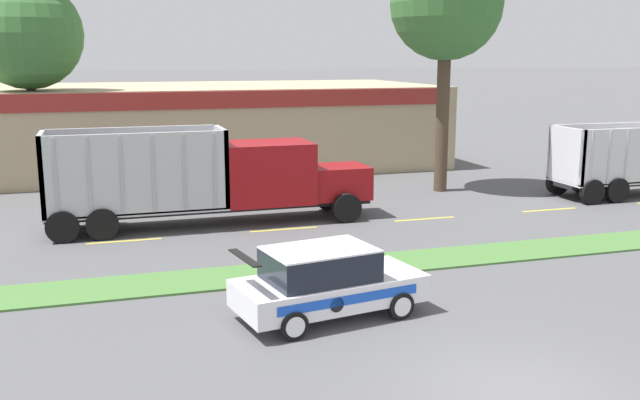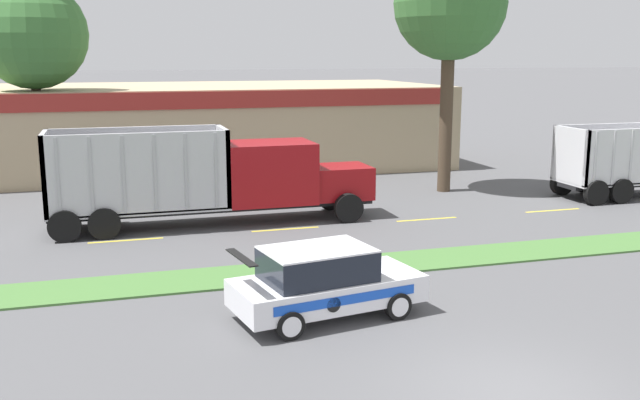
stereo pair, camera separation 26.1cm
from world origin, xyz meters
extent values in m
plane|color=#515154|center=(0.00, 0.00, 0.00)|extent=(600.00, 600.00, 0.00)
cube|color=#477538|center=(0.00, 8.14, 0.03)|extent=(120.00, 1.98, 0.06)
cube|color=yellow|center=(-6.38, 13.13, 0.00)|extent=(2.40, 0.14, 0.01)
cube|color=yellow|center=(-0.98, 13.13, 0.00)|extent=(2.40, 0.14, 0.01)
cube|color=yellow|center=(4.42, 13.13, 0.00)|extent=(2.40, 0.14, 0.01)
cube|color=yellow|center=(9.82, 13.13, 0.00)|extent=(2.40, 0.14, 0.01)
cube|color=black|center=(-3.14, 14.65, 0.62)|extent=(11.46, 1.28, 0.18)
cube|color=maroon|center=(1.48, 14.65, 1.31)|extent=(2.22, 1.91, 1.20)
cube|color=#B7B7BC|center=(2.62, 14.65, 1.31)|extent=(0.06, 1.63, 1.02)
cube|color=maroon|center=(-1.20, 14.65, 1.81)|extent=(3.16, 2.33, 2.19)
cube|color=black|center=(0.40, 14.65, 2.19)|extent=(0.04, 1.98, 0.99)
cylinder|color=silver|center=(-2.88, 13.89, 2.45)|extent=(0.14, 0.14, 1.30)
cube|color=#B7B7BC|center=(-5.83, 14.65, 0.77)|extent=(6.09, 2.33, 0.12)
cube|color=#B7B7BC|center=(-2.86, 14.65, 2.13)|extent=(0.16, 2.33, 2.71)
cube|color=#B7B7BC|center=(-8.79, 14.65, 2.13)|extent=(0.16, 2.33, 2.71)
cube|color=#B7B7BC|center=(-5.83, 13.56, 2.13)|extent=(6.09, 0.16, 2.71)
cube|color=#B7B7BC|center=(-5.83, 15.73, 2.13)|extent=(6.09, 0.16, 2.71)
cube|color=#A3A3A8|center=(-8.36, 13.46, 2.13)|extent=(0.10, 0.04, 2.58)
cube|color=#A3A3A8|center=(-7.35, 13.46, 2.13)|extent=(0.10, 0.04, 2.58)
cube|color=#A3A3A8|center=(-6.33, 13.46, 2.13)|extent=(0.10, 0.04, 2.58)
cube|color=#A3A3A8|center=(-5.32, 13.46, 2.13)|extent=(0.10, 0.04, 2.58)
cube|color=#A3A3A8|center=(-4.30, 13.46, 2.13)|extent=(0.10, 0.04, 2.58)
cube|color=#A3A3A8|center=(-3.29, 13.46, 2.13)|extent=(0.10, 0.04, 2.58)
cylinder|color=black|center=(1.48, 13.50, 0.53)|extent=(1.06, 0.30, 1.06)
cylinder|color=black|center=(1.48, 15.79, 0.53)|extent=(1.06, 0.30, 1.06)
cylinder|color=black|center=(-8.27, 13.50, 0.53)|extent=(1.06, 0.30, 1.06)
cylinder|color=black|center=(-8.27, 15.79, 0.53)|extent=(1.06, 0.30, 1.06)
cylinder|color=black|center=(-7.03, 13.50, 0.53)|extent=(1.06, 0.30, 1.06)
cylinder|color=black|center=(-7.03, 15.79, 0.53)|extent=(1.06, 0.30, 1.06)
cube|color=silver|center=(14.89, 14.68, 0.76)|extent=(6.82, 2.33, 0.12)
cube|color=silver|center=(11.56, 14.68, 1.91)|extent=(0.16, 2.33, 2.30)
cube|color=silver|center=(14.89, 15.76, 1.91)|extent=(6.82, 0.16, 2.30)
cube|color=#BCBCC1|center=(11.91, 13.49, 1.91)|extent=(0.10, 0.04, 2.19)
cube|color=#BCBCC1|center=(12.76, 13.49, 1.91)|extent=(0.10, 0.04, 2.19)
cube|color=#BCBCC1|center=(13.61, 13.49, 1.91)|extent=(0.10, 0.04, 2.19)
cylinder|color=black|center=(12.08, 13.53, 0.52)|extent=(1.03, 0.30, 1.03)
cylinder|color=black|center=(12.08, 15.82, 0.52)|extent=(1.03, 0.30, 1.03)
cylinder|color=black|center=(13.30, 13.53, 0.52)|extent=(1.03, 0.30, 1.03)
cylinder|color=black|center=(13.30, 15.82, 0.52)|extent=(1.03, 0.30, 1.03)
cube|color=white|center=(-2.06, 4.64, 0.63)|extent=(4.64, 2.61, 0.62)
cube|color=black|center=(-2.32, 4.59, 1.28)|extent=(2.66, 2.05, 0.68)
cube|color=white|center=(-2.32, 4.59, 1.64)|extent=(2.66, 2.05, 0.04)
cube|color=black|center=(-4.12, 4.28, 1.68)|extent=(0.45, 1.53, 0.03)
cube|color=blue|center=(-1.90, 3.70, 0.69)|extent=(3.45, 0.61, 0.22)
cylinder|color=black|center=(-2.22, 3.64, 0.63)|extent=(0.34, 0.07, 0.34)
cylinder|color=black|center=(-0.57, 3.98, 0.32)|extent=(0.67, 0.31, 0.64)
cylinder|color=silver|center=(-0.55, 3.87, 0.32)|extent=(0.44, 0.09, 0.45)
cylinder|color=black|center=(-0.88, 5.76, 0.32)|extent=(0.67, 0.31, 0.64)
cylinder|color=silver|center=(-0.90, 5.87, 0.32)|extent=(0.44, 0.09, 0.45)
cylinder|color=black|center=(-3.25, 3.51, 0.32)|extent=(0.67, 0.31, 0.64)
cylinder|color=silver|center=(-3.23, 3.41, 0.32)|extent=(0.44, 0.09, 0.45)
cylinder|color=black|center=(-3.56, 5.30, 0.32)|extent=(0.67, 0.31, 0.64)
cylinder|color=silver|center=(-3.57, 5.41, 0.32)|extent=(0.44, 0.09, 0.45)
cube|color=tan|center=(-2.55, 29.27, 2.18)|extent=(27.10, 12.00, 4.37)
cube|color=maroon|center=(-2.55, 23.22, 3.92)|extent=(25.75, 0.10, 0.80)
cylinder|color=#473828|center=(-9.80, 25.10, 2.77)|extent=(0.42, 0.42, 5.55)
sphere|color=#386B33|center=(-9.80, 25.10, 6.91)|extent=(4.97, 4.97, 4.97)
cylinder|color=#473828|center=(7.55, 18.10, 3.41)|extent=(0.57, 0.57, 6.82)
sphere|color=#386B33|center=(7.55, 18.10, 8.15)|extent=(4.84, 4.84, 4.84)
camera|label=1|loc=(-6.97, -10.34, 5.96)|focal=40.00mm
camera|label=2|loc=(-6.73, -10.41, 5.96)|focal=40.00mm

